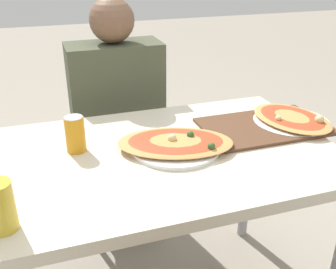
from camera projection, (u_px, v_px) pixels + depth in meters
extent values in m
cube|color=beige|center=(160.00, 157.00, 1.34)|extent=(1.21, 0.76, 0.04)
cylinder|color=#99999E|center=(11.00, 220.00, 1.63)|extent=(0.05, 0.05, 0.71)
cylinder|color=#99999E|center=(247.00, 176.00, 1.94)|extent=(0.05, 0.05, 0.71)
cube|color=#3F2D1E|center=(119.00, 152.00, 2.01)|extent=(0.40, 0.40, 0.04)
cube|color=#3F2D1E|center=(109.00, 99.00, 2.07)|extent=(0.38, 0.03, 0.41)
cylinder|color=#38383D|center=(161.00, 200.00, 2.01)|extent=(0.03, 0.03, 0.41)
cylinder|color=#38383D|center=(94.00, 213.00, 1.92)|extent=(0.03, 0.03, 0.41)
cylinder|color=#38383D|center=(143.00, 168.00, 2.30)|extent=(0.03, 0.03, 0.41)
cylinder|color=#38383D|center=(85.00, 178.00, 2.21)|extent=(0.03, 0.03, 0.41)
cylinder|color=#2D2D38|center=(144.00, 194.00, 2.03)|extent=(0.10, 0.10, 0.45)
cylinder|color=#2D2D38|center=(107.00, 201.00, 1.98)|extent=(0.10, 0.10, 0.45)
cube|color=#474C38|center=(117.00, 100.00, 1.86)|extent=(0.43, 0.21, 0.54)
sphere|color=brown|center=(112.00, 20.00, 1.70)|extent=(0.20, 0.20, 0.20)
cylinder|color=white|center=(175.00, 147.00, 1.35)|extent=(0.31, 0.31, 0.01)
ellipsoid|color=tan|center=(176.00, 142.00, 1.34)|extent=(0.45, 0.35, 0.02)
ellipsoid|color=#B24223|center=(176.00, 141.00, 1.34)|extent=(0.37, 0.29, 0.01)
sphere|color=#335928|center=(190.00, 135.00, 1.37)|extent=(0.03, 0.03, 0.03)
sphere|color=beige|center=(172.00, 138.00, 1.34)|extent=(0.03, 0.03, 0.03)
sphere|color=#335928|center=(211.00, 146.00, 1.29)|extent=(0.03, 0.03, 0.03)
cylinder|color=orange|center=(75.00, 134.00, 1.31)|extent=(0.07, 0.07, 0.12)
cylinder|color=silver|center=(73.00, 117.00, 1.29)|extent=(0.06, 0.06, 0.00)
cylinder|color=gold|center=(0.00, 207.00, 0.94)|extent=(0.07, 0.07, 0.13)
cube|color=brown|center=(264.00, 126.00, 1.51)|extent=(0.47, 0.30, 0.01)
cylinder|color=white|center=(291.00, 122.00, 1.54)|extent=(0.29, 0.29, 0.01)
ellipsoid|color=tan|center=(292.00, 118.00, 1.53)|extent=(0.31, 0.38, 0.02)
ellipsoid|color=#B24223|center=(292.00, 117.00, 1.53)|extent=(0.25, 0.31, 0.01)
sphere|color=beige|center=(319.00, 119.00, 1.48)|extent=(0.03, 0.03, 0.03)
sphere|color=beige|center=(278.00, 118.00, 1.50)|extent=(0.02, 0.02, 0.02)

